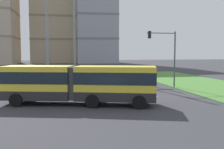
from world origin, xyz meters
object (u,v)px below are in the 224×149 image
Objects in this scene: articulated_bus at (79,83)px; car_grey_wagon at (43,85)px; apartment_tower_centre at (95,6)px; traffic_light_far_right at (166,50)px.

car_grey_wagon is (-3.16, 6.58, -0.90)m from articulated_bus.
apartment_tower_centre reaches higher than articulated_bus.
car_grey_wagon is 0.10× the size of apartment_tower_centre.
traffic_light_far_right is at bearing 5.12° from car_grey_wagon.
car_grey_wagon is at bearing -174.88° from traffic_light_far_right.
car_grey_wagon is at bearing 115.66° from articulated_bus.
traffic_light_far_right is (13.51, 1.21, 3.59)m from car_grey_wagon.
apartment_tower_centre is at bearing 88.93° from traffic_light_far_right.
traffic_light_far_right is at bearing 36.97° from articulated_bus.
articulated_bus is 1.87× the size of traffic_light_far_right.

